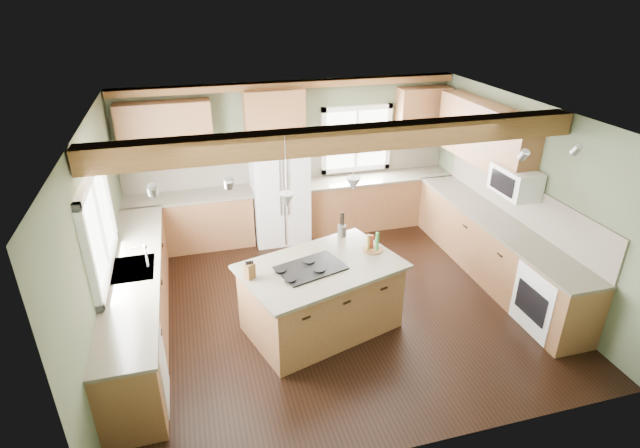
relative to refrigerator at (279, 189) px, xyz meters
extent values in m
plane|color=black|center=(0.30, -2.12, -0.90)|extent=(5.60, 5.60, 0.00)
plane|color=silver|center=(0.30, -2.12, 1.70)|extent=(5.60, 5.60, 0.00)
plane|color=#4B563D|center=(0.30, 0.38, 0.40)|extent=(5.60, 0.00, 5.60)
plane|color=#4B563D|center=(-2.50, -2.12, 0.40)|extent=(0.00, 5.00, 5.00)
plane|color=#4B563D|center=(3.10, -2.12, 0.40)|extent=(0.00, 5.00, 5.00)
cube|color=#523517|center=(0.30, -2.60, 1.57)|extent=(5.55, 0.26, 0.26)
cube|color=#523517|center=(0.30, 0.28, 1.64)|extent=(5.55, 0.20, 0.10)
cube|color=brown|center=(0.30, 0.36, 0.31)|extent=(5.58, 0.03, 0.58)
cube|color=brown|center=(3.08, -2.07, 0.31)|extent=(0.03, 3.70, 0.58)
cube|color=brown|center=(-1.49, 0.08, -0.46)|extent=(2.02, 0.60, 0.88)
cube|color=#4A4436|center=(-1.49, 0.08, 0.00)|extent=(2.06, 0.64, 0.04)
cube|color=brown|center=(1.79, 0.08, -0.46)|extent=(2.62, 0.60, 0.88)
cube|color=#4A4436|center=(1.79, 0.08, 0.00)|extent=(2.66, 0.64, 0.04)
cube|color=brown|center=(-2.20, -2.07, -0.46)|extent=(0.60, 3.70, 0.88)
cube|color=#4A4436|center=(-2.20, -2.07, 0.00)|extent=(0.64, 3.74, 0.04)
cube|color=brown|center=(2.80, -2.07, -0.46)|extent=(0.60, 3.70, 0.88)
cube|color=#4A4436|center=(2.80, -2.07, 0.00)|extent=(0.64, 3.74, 0.04)
cube|color=brown|center=(-1.69, 0.21, 1.05)|extent=(1.40, 0.35, 0.90)
cube|color=brown|center=(0.00, 0.21, 1.25)|extent=(0.96, 0.35, 0.70)
cube|color=brown|center=(2.92, -1.22, 1.05)|extent=(0.35, 2.20, 0.90)
cube|color=brown|center=(2.60, 0.21, 1.05)|extent=(0.90, 0.35, 0.90)
cube|color=white|center=(-2.48, -2.07, 0.65)|extent=(0.04, 1.60, 1.05)
cube|color=white|center=(1.45, 0.36, 0.65)|extent=(1.10, 0.04, 1.00)
cube|color=#262628|center=(-2.20, -2.07, 0.01)|extent=(0.50, 0.65, 0.03)
cylinder|color=#B2B2B7|center=(-2.02, -2.07, 0.15)|extent=(0.02, 0.02, 0.28)
cube|color=white|center=(-2.19, -3.37, -0.47)|extent=(0.60, 0.60, 0.84)
cube|color=white|center=(2.79, -3.37, -0.47)|extent=(0.60, 0.72, 0.84)
cube|color=white|center=(2.88, -2.17, 0.65)|extent=(0.40, 0.70, 0.38)
cone|color=#B2B2B7|center=(-0.43, -2.73, 0.98)|extent=(0.18, 0.18, 0.16)
cone|color=#B2B2B7|center=(0.43, -2.47, 0.98)|extent=(0.18, 0.18, 0.16)
cube|color=silver|center=(0.00, 0.00, 0.00)|extent=(0.90, 0.74, 1.80)
cube|color=brown|center=(0.00, -2.60, -0.46)|extent=(2.02, 1.56, 0.88)
cube|color=#4A4436|center=(0.00, -2.60, 0.00)|extent=(2.17, 1.71, 0.04)
cube|color=black|center=(-0.14, -2.64, 0.03)|extent=(0.89, 0.72, 0.02)
cube|color=brown|center=(-0.87, -2.66, 0.11)|extent=(0.14, 0.13, 0.18)
cylinder|color=#3D3631|center=(0.48, -1.93, 0.10)|extent=(0.15, 0.15, 0.16)
camera|label=1|loc=(-1.39, -7.61, 3.11)|focal=28.00mm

